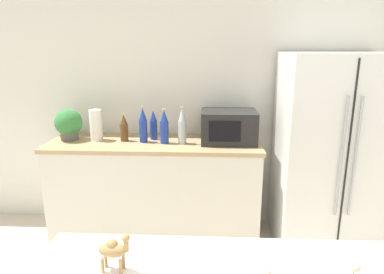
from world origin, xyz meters
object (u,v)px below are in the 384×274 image
(back_bottle_0, at_px, (143,125))
(back_bottle_2, at_px, (154,125))
(potted_plant, at_px, (69,124))
(microwave, at_px, (229,127))
(refrigerator, at_px, (330,154))
(back_bottle_1, at_px, (164,127))
(back_bottle_4, at_px, (124,128))
(camel_figurine, at_px, (114,249))
(back_bottle_3, at_px, (182,126))
(paper_towel_roll, at_px, (96,125))

(back_bottle_0, height_order, back_bottle_2, back_bottle_0)
(potted_plant, xyz_separation_m, microwave, (1.44, -0.00, -0.01))
(refrigerator, xyz_separation_m, back_bottle_1, (-1.43, 0.03, 0.21))
(back_bottle_2, xyz_separation_m, back_bottle_4, (-0.25, -0.07, -0.01))
(refrigerator, relative_size, back_bottle_2, 6.06)
(potted_plant, distance_m, camel_figurine, 2.19)
(microwave, height_order, back_bottle_2, microwave)
(refrigerator, distance_m, back_bottle_4, 1.81)
(refrigerator, height_order, microwave, refrigerator)
(camel_figurine, bearing_deg, microwave, 76.06)
(potted_plant, distance_m, back_bottle_1, 0.88)
(microwave, xyz_separation_m, back_bottle_0, (-0.75, -0.04, 0.01))
(back_bottle_1, relative_size, back_bottle_3, 0.94)
(microwave, xyz_separation_m, back_bottle_1, (-0.56, -0.07, 0.01))
(paper_towel_roll, bearing_deg, back_bottle_0, -5.42)
(paper_towel_roll, relative_size, camel_figurine, 1.98)
(camel_figurine, bearing_deg, potted_plant, 115.80)
(refrigerator, height_order, potted_plant, refrigerator)
(potted_plant, bearing_deg, refrigerator, -2.49)
(back_bottle_1, height_order, back_bottle_3, back_bottle_3)
(back_bottle_1, relative_size, back_bottle_4, 1.23)
(refrigerator, relative_size, paper_towel_roll, 6.04)
(back_bottle_3, bearing_deg, back_bottle_4, 173.18)
(back_bottle_3, distance_m, back_bottle_4, 0.53)
(back_bottle_4, relative_size, camel_figurine, 1.77)
(back_bottle_3, xyz_separation_m, back_bottle_4, (-0.53, 0.06, -0.04))
(back_bottle_1, distance_m, back_bottle_3, 0.16)
(paper_towel_roll, distance_m, back_bottle_4, 0.26)
(back_bottle_3, relative_size, back_bottle_4, 1.30)
(refrigerator, relative_size, back_bottle_1, 5.51)
(paper_towel_roll, relative_size, microwave, 0.58)
(back_bottle_2, distance_m, camel_figurine, 2.04)
(microwave, bearing_deg, back_bottle_0, -176.97)
(back_bottle_2, relative_size, camel_figurine, 1.97)
(refrigerator, relative_size, camel_figurine, 11.96)
(back_bottle_2, bearing_deg, refrigerator, -5.91)
(back_bottle_0, relative_size, back_bottle_3, 0.98)
(back_bottle_0, relative_size, back_bottle_2, 1.15)
(back_bottle_4, bearing_deg, back_bottle_3, -6.82)
(back_bottle_4, bearing_deg, potted_plant, 178.44)
(microwave, height_order, back_bottle_0, back_bottle_0)
(back_bottle_2, bearing_deg, back_bottle_4, -163.87)
(potted_plant, height_order, microwave, potted_plant)
(potted_plant, distance_m, back_bottle_4, 0.51)
(back_bottle_0, xyz_separation_m, back_bottle_3, (0.35, -0.03, 0.00))
(potted_plant, xyz_separation_m, back_bottle_1, (0.88, -0.07, -0.00))
(paper_towel_roll, relative_size, back_bottle_2, 1.00)
(paper_towel_roll, height_order, back_bottle_2, same)
(back_bottle_0, xyz_separation_m, back_bottle_4, (-0.18, 0.03, -0.03))
(back_bottle_1, height_order, camel_figurine, back_bottle_1)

